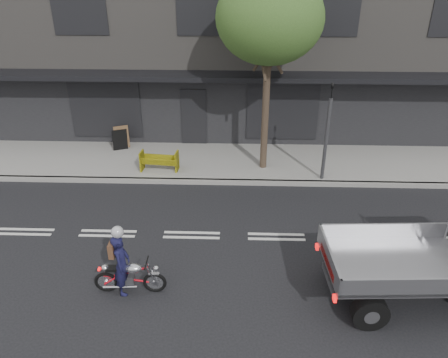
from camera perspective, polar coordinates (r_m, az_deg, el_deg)
The scene contains 10 objects.
ground at distance 12.52m, azimuth -4.25°, elevation -7.33°, with size 80.00×80.00×0.00m, color black.
sidewalk at distance 16.53m, azimuth -2.63°, elevation 2.29°, with size 32.00×3.20×0.15m, color gray.
kerb at distance 15.11m, azimuth -3.09°, elevation -0.33°, with size 32.00×0.20×0.15m, color gray.
building_main at distance 21.74m, azimuth -1.49°, elevation 19.37°, with size 26.00×10.00×8.00m, color slate.
street_tree at distance 14.52m, azimuth 5.99°, elevation 20.11°, with size 3.40×3.40×6.74m.
traffic_light_pole at distance 14.90m, azimuth 13.22°, elevation 5.23°, with size 0.12×0.12×3.50m.
motorcycle at distance 10.63m, azimuth -12.21°, elevation -12.29°, with size 1.70×0.49×0.87m.
rider at distance 10.46m, azimuth -13.21°, elevation -10.85°, with size 0.57×0.37×1.56m, color #141437.
construction_barrier at distance 15.54m, azimuth -8.55°, elevation 2.09°, with size 1.35×0.54×0.75m, color yellow, non-canonical shape.
sandwich_board at distance 17.58m, azimuth -13.43°, elevation 5.00°, with size 0.57×0.38×0.90m, color black, non-canonical shape.
Camera 1 is at (1.27, -10.17, 7.19)m, focal length 35.00 mm.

